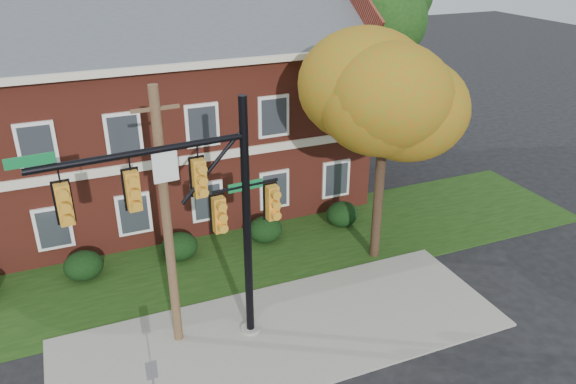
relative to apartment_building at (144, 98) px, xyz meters
name	(u,v)px	position (x,y,z in m)	size (l,w,h in m)	color
ground	(297,354)	(2.00, -11.95, -4.99)	(120.00, 120.00, 0.00)	black
sidewalk	(285,333)	(2.00, -10.95, -4.95)	(14.00, 5.00, 0.08)	gray
grass_strip	(236,256)	(2.00, -5.95, -4.97)	(30.00, 6.00, 0.04)	#193811
apartment_building	(144,98)	(0.00, 0.00, 0.00)	(18.80, 8.80, 9.74)	maroon
hedge_left	(84,266)	(-3.50, -5.25, -4.46)	(1.40, 1.26, 1.05)	black
hedge_center	(180,246)	(0.00, -5.25, -4.46)	(1.40, 1.26, 1.05)	black
hedge_right	(265,229)	(3.50, -5.25, -4.46)	(1.40, 1.26, 1.05)	black
hedge_far_right	(342,214)	(7.00, -5.25, -4.46)	(1.40, 1.26, 1.05)	black
tree_near_right	(394,87)	(7.22, -8.09, 1.68)	(4.50, 4.25, 8.58)	black
tree_right_rear	(369,6)	(11.31, 0.86, 3.13)	(6.30, 5.95, 10.62)	black
traffic_signal	(199,207)	(-0.32, -10.57, -0.25)	(6.83, 0.88, 7.63)	gray
utility_pole	(167,224)	(-1.12, -9.95, -0.92)	(1.25, 0.28, 8.01)	brown
sign_post	(153,381)	(-2.31, -12.85, -3.67)	(0.28, 0.06, 1.95)	slate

